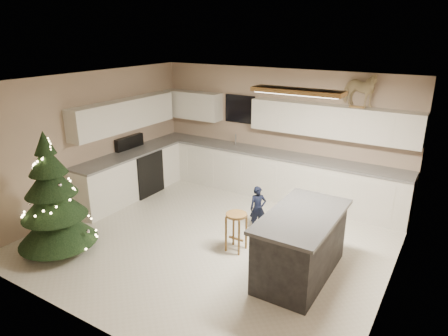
{
  "coord_description": "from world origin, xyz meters",
  "views": [
    {
      "loc": [
        3.26,
        -4.97,
        3.33
      ],
      "look_at": [
        0.0,
        0.35,
        1.15
      ],
      "focal_mm": 32.0,
      "sensor_mm": 36.0,
      "label": 1
    }
  ],
  "objects_px": {
    "island": "(301,245)",
    "toddler": "(258,208)",
    "bar_stool": "(236,223)",
    "christmas_tree": "(54,204)",
    "rocking_horse": "(359,90)"
  },
  "relations": [
    {
      "from": "bar_stool",
      "to": "toddler",
      "type": "distance_m",
      "value": 0.81
    },
    {
      "from": "bar_stool",
      "to": "christmas_tree",
      "type": "distance_m",
      "value": 2.81
    },
    {
      "from": "island",
      "to": "toddler",
      "type": "distance_m",
      "value": 1.47
    },
    {
      "from": "island",
      "to": "bar_stool",
      "type": "height_order",
      "value": "island"
    },
    {
      "from": "island",
      "to": "rocking_horse",
      "type": "distance_m",
      "value": 3.14
    },
    {
      "from": "bar_stool",
      "to": "toddler",
      "type": "relative_size",
      "value": 0.8
    },
    {
      "from": "toddler",
      "to": "rocking_horse",
      "type": "relative_size",
      "value": 1.04
    },
    {
      "from": "bar_stool",
      "to": "island",
      "type": "bearing_deg",
      "value": -5.85
    },
    {
      "from": "island",
      "to": "toddler",
      "type": "bearing_deg",
      "value": 140.99
    },
    {
      "from": "christmas_tree",
      "to": "toddler",
      "type": "height_order",
      "value": "christmas_tree"
    },
    {
      "from": "christmas_tree",
      "to": "bar_stool",
      "type": "bearing_deg",
      "value": 32.27
    },
    {
      "from": "christmas_tree",
      "to": "toddler",
      "type": "bearing_deg",
      "value": 44.63
    },
    {
      "from": "island",
      "to": "toddler",
      "type": "xyz_separation_m",
      "value": [
        -1.14,
        0.92,
        -0.09
      ]
    },
    {
      "from": "rocking_horse",
      "to": "bar_stool",
      "type": "bearing_deg",
      "value": 172.1
    },
    {
      "from": "christmas_tree",
      "to": "toddler",
      "type": "xyz_separation_m",
      "value": [
        2.33,
        2.3,
        -0.41
      ]
    }
  ]
}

